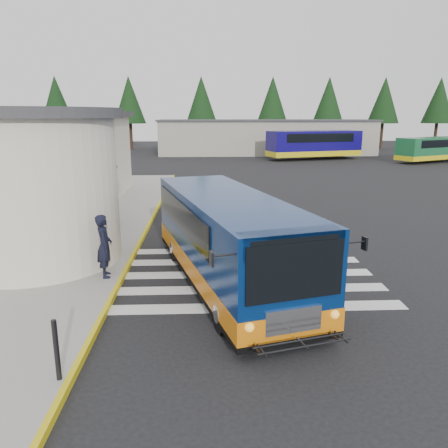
{
  "coord_description": "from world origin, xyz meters",
  "views": [
    {
      "loc": [
        -1.57,
        -13.36,
        4.73
      ],
      "look_at": [
        -1.02,
        -0.5,
        1.52
      ],
      "focal_mm": 35.0,
      "sensor_mm": 36.0,
      "label": 1
    }
  ],
  "objects_px": {
    "transit_bus": "(228,242)",
    "pedestrian_a": "(104,246)",
    "far_bus_a": "(314,143)",
    "bollard": "(57,350)",
    "far_bus_b": "(432,148)",
    "pedestrian_b": "(26,248)"
  },
  "relations": [
    {
      "from": "transit_bus",
      "to": "pedestrian_a",
      "type": "distance_m",
      "value": 3.57
    },
    {
      "from": "pedestrian_a",
      "to": "far_bus_a",
      "type": "relative_size",
      "value": 0.17
    },
    {
      "from": "pedestrian_a",
      "to": "bollard",
      "type": "xyz_separation_m",
      "value": [
        0.28,
        -5.15,
        -0.35
      ]
    },
    {
      "from": "far_bus_a",
      "to": "far_bus_b",
      "type": "xyz_separation_m",
      "value": [
        11.51,
        -3.39,
        -0.31
      ]
    },
    {
      "from": "pedestrian_b",
      "to": "far_bus_b",
      "type": "bearing_deg",
      "value": 108.83
    },
    {
      "from": "bollard",
      "to": "far_bus_a",
      "type": "distance_m",
      "value": 43.37
    },
    {
      "from": "transit_bus",
      "to": "far_bus_b",
      "type": "xyz_separation_m",
      "value": [
        22.8,
        32.6,
        0.19
      ]
    },
    {
      "from": "pedestrian_a",
      "to": "bollard",
      "type": "height_order",
      "value": "pedestrian_a"
    },
    {
      "from": "transit_bus",
      "to": "pedestrian_a",
      "type": "height_order",
      "value": "transit_bus"
    },
    {
      "from": "far_bus_a",
      "to": "transit_bus",
      "type": "bearing_deg",
      "value": 146.88
    },
    {
      "from": "far_bus_b",
      "to": "transit_bus",
      "type": "bearing_deg",
      "value": 119.15
    },
    {
      "from": "pedestrian_b",
      "to": "bollard",
      "type": "bearing_deg",
      "value": -3.66
    },
    {
      "from": "bollard",
      "to": "far_bus_b",
      "type": "xyz_separation_m",
      "value": [
        26.07,
        37.45,
        0.69
      ]
    },
    {
      "from": "bollard",
      "to": "far_bus_a",
      "type": "bearing_deg",
      "value": 70.38
    },
    {
      "from": "pedestrian_a",
      "to": "transit_bus",
      "type": "bearing_deg",
      "value": -108.85
    },
    {
      "from": "bollard",
      "to": "far_bus_b",
      "type": "height_order",
      "value": "far_bus_b"
    },
    {
      "from": "far_bus_a",
      "to": "far_bus_b",
      "type": "relative_size",
      "value": 1.24
    },
    {
      "from": "bollard",
      "to": "far_bus_a",
      "type": "relative_size",
      "value": 0.11
    },
    {
      "from": "far_bus_b",
      "to": "pedestrian_b",
      "type": "bearing_deg",
      "value": 112.5
    },
    {
      "from": "transit_bus",
      "to": "pedestrian_b",
      "type": "xyz_separation_m",
      "value": [
        -5.81,
        0.39,
        -0.21
      ]
    },
    {
      "from": "transit_bus",
      "to": "far_bus_b",
      "type": "relative_size",
      "value": 1.08
    },
    {
      "from": "far_bus_b",
      "to": "bollard",
      "type": "bearing_deg",
      "value": 119.28
    }
  ]
}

